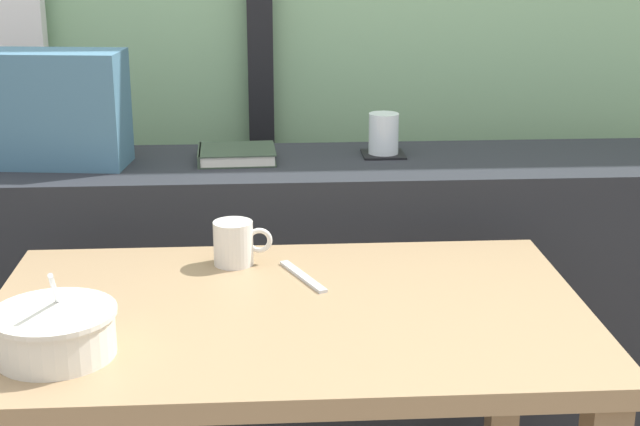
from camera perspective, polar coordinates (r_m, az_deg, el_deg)
name	(u,v)px	position (r m, az deg, el deg)	size (l,w,h in m)	color
dark_console_ledge	(287,320)	(2.32, -1.99, -6.53)	(2.80, 0.38, 0.80)	#23262B
breakfast_table	(289,371)	(1.66, -1.90, -9.58)	(1.02, 0.65, 0.71)	#826849
coaster_square	(383,154)	(2.25, 3.86, 3.58)	(0.10, 0.10, 0.01)	black
juice_glass	(384,135)	(2.24, 3.88, 4.73)	(0.07, 0.07, 0.10)	white
closed_book	(236,154)	(2.20, -5.12, 3.56)	(0.18, 0.16, 0.03)	#334233
throw_pillow	(54,109)	(2.21, -15.86, 6.10)	(0.32, 0.14, 0.26)	#426B84
soup_bowl	(55,333)	(1.48, -15.79, -7.03)	(0.19, 0.19, 0.15)	silver
fork_utensil	(303,276)	(1.74, -1.05, -3.86)	(0.02, 0.17, 0.01)	silver
ceramic_mug	(235,243)	(1.80, -5.21, -1.82)	(0.11, 0.08, 0.08)	silver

